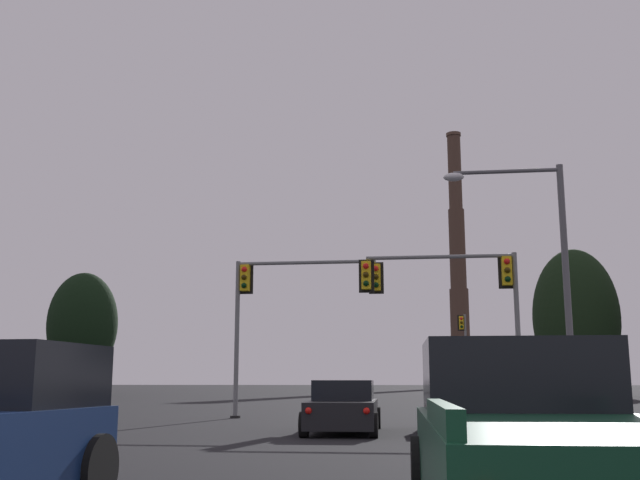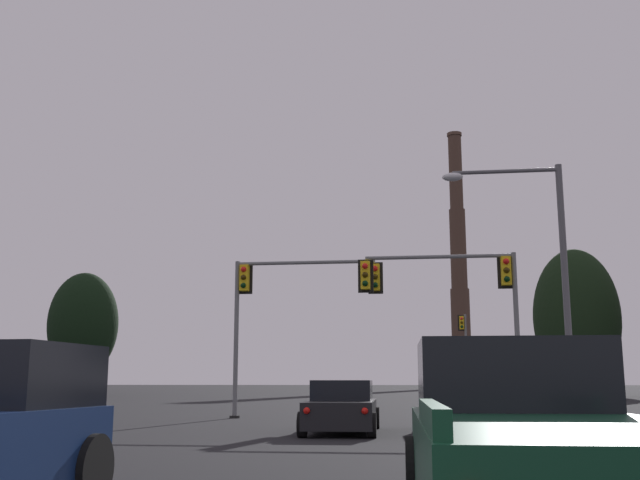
# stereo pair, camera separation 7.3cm
# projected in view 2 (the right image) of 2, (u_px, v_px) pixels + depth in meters

# --- Properties ---
(pickup_truck_right_lane_third) EXTENTS (2.32, 5.55, 1.82)m
(pickup_truck_right_lane_third) POSITION_uv_depth(u_px,v_px,m) (536.00, 452.00, 6.33)
(pickup_truck_right_lane_third) COLOR #0F3823
(pickup_truck_right_lane_third) RESTS_ON ground_plane
(pickup_truck_right_lane_front) EXTENTS (2.44, 5.59, 1.82)m
(pickup_truck_right_lane_front) POSITION_uv_depth(u_px,v_px,m) (468.00, 403.00, 20.70)
(pickup_truck_right_lane_front) COLOR black
(pickup_truck_right_lane_front) RESTS_ON ground_plane
(sedan_center_lane_front) EXTENTS (2.12, 4.75, 1.43)m
(sedan_center_lane_front) POSITION_uv_depth(u_px,v_px,m) (342.00, 408.00, 20.78)
(sedan_center_lane_front) COLOR black
(sedan_center_lane_front) RESTS_ON ground_plane
(traffic_light_overhead_left) EXTENTS (5.99, 0.50, 6.12)m
(traffic_light_overhead_left) POSITION_uv_depth(u_px,v_px,m) (285.00, 296.00, 29.45)
(traffic_light_overhead_left) COLOR slate
(traffic_light_overhead_left) RESTS_ON ground_plane
(traffic_light_far_right) EXTENTS (0.78, 0.50, 6.65)m
(traffic_light_far_right) POSITION_uv_depth(u_px,v_px,m) (464.00, 344.00, 59.14)
(traffic_light_far_right) COLOR slate
(traffic_light_far_right) RESTS_ON ground_plane
(traffic_light_overhead_right) EXTENTS (5.87, 0.50, 6.00)m
(traffic_light_overhead_right) POSITION_uv_depth(u_px,v_px,m) (462.00, 291.00, 27.13)
(traffic_light_overhead_right) COLOR slate
(traffic_light_overhead_right) RESTS_ON ground_plane
(street_lamp) EXTENTS (3.61, 0.36, 7.89)m
(street_lamp) POSITION_uv_depth(u_px,v_px,m) (543.00, 261.00, 22.32)
(street_lamp) COLOR #56565B
(street_lamp) RESTS_ON ground_plane
(smokestack) EXTENTS (6.66, 6.66, 57.70)m
(smokestack) POSITION_uv_depth(u_px,v_px,m) (460.00, 284.00, 165.94)
(smokestack) COLOR #3C2B22
(smokestack) RESTS_ON ground_plane
(treeline_center_left) EXTENTS (7.19, 6.47, 12.52)m
(treeline_center_left) POSITION_uv_depth(u_px,v_px,m) (83.00, 324.00, 76.99)
(treeline_center_left) COLOR black
(treeline_center_left) RESTS_ON ground_plane
(treeline_far_right) EXTENTS (8.22, 7.40, 14.22)m
(treeline_far_right) POSITION_uv_depth(u_px,v_px,m) (577.00, 318.00, 72.50)
(treeline_far_right) COLOR black
(treeline_far_right) RESTS_ON ground_plane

